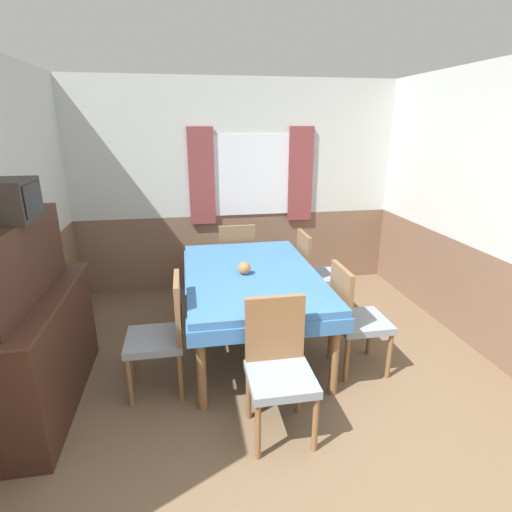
% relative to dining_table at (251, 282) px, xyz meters
% --- Properties ---
extents(wall_back, '(4.43, 0.09, 2.60)m').
position_rel_dining_table_xyz_m(wall_back, '(0.10, 1.61, 0.64)').
color(wall_back, silver).
rests_on(wall_back, ground_plane).
extents(wall_right, '(0.05, 4.04, 2.60)m').
position_rel_dining_table_xyz_m(wall_right, '(2.13, -0.23, 0.63)').
color(wall_right, silver).
rests_on(wall_right, ground_plane).
extents(dining_table, '(1.22, 1.90, 0.77)m').
position_rel_dining_table_xyz_m(dining_table, '(0.00, 0.00, 0.00)').
color(dining_table, '#386BA8').
rests_on(dining_table, ground_plane).
extents(chair_head_window, '(0.44, 0.44, 0.96)m').
position_rel_dining_table_xyz_m(chair_head_window, '(0.00, 1.13, -0.15)').
color(chair_head_window, brown).
rests_on(chair_head_window, ground_plane).
extents(chair_right_near, '(0.44, 0.44, 0.96)m').
position_rel_dining_table_xyz_m(chair_right_near, '(0.79, -0.54, -0.15)').
color(chair_right_near, brown).
rests_on(chair_right_near, ground_plane).
extents(chair_left_near, '(0.44, 0.44, 0.96)m').
position_rel_dining_table_xyz_m(chair_left_near, '(-0.79, -0.54, -0.15)').
color(chair_left_near, brown).
rests_on(chair_left_near, ground_plane).
extents(chair_right_far, '(0.44, 0.44, 0.96)m').
position_rel_dining_table_xyz_m(chair_right_far, '(0.79, 0.54, -0.15)').
color(chair_right_far, brown).
rests_on(chair_right_far, ground_plane).
extents(chair_head_near, '(0.44, 0.44, 0.96)m').
position_rel_dining_table_xyz_m(chair_head_near, '(-0.00, -1.13, -0.15)').
color(chair_head_near, brown).
rests_on(chair_head_near, ground_plane).
extents(sideboard, '(0.46, 1.47, 1.45)m').
position_rel_dining_table_xyz_m(sideboard, '(-1.70, -0.57, -0.04)').
color(sideboard, '#3D2319').
rests_on(sideboard, ground_plane).
extents(tv, '(0.29, 0.38, 0.28)m').
position_rel_dining_table_xyz_m(tv, '(-1.70, -0.56, 0.92)').
color(tv, '#2D2823').
rests_on(tv, sideboard).
extents(vase, '(0.12, 0.12, 0.12)m').
position_rel_dining_table_xyz_m(vase, '(-0.07, -0.05, 0.16)').
color(vase, '#B26B38').
rests_on(vase, dining_table).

